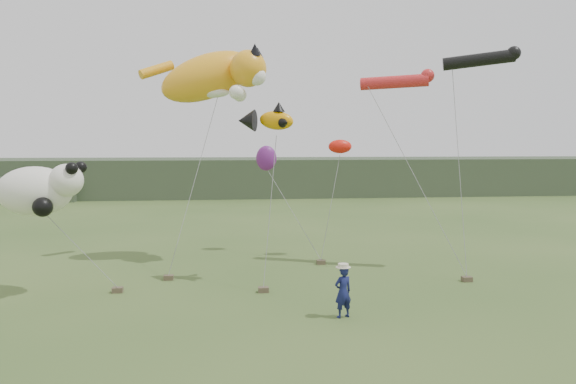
# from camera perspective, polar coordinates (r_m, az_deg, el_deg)

# --- Properties ---
(ground) EXTENTS (120.00, 120.00, 0.00)m
(ground) POSITION_cam_1_polar(r_m,az_deg,el_deg) (18.97, 3.11, -12.62)
(ground) COLOR #385123
(ground) RESTS_ON ground
(headland) EXTENTS (90.00, 13.00, 4.00)m
(headland) POSITION_cam_1_polar(r_m,az_deg,el_deg) (62.63, -6.54, 1.49)
(headland) COLOR #2D3D28
(headland) RESTS_ON ground
(festival_attendant) EXTENTS (0.73, 0.60, 1.71)m
(festival_attendant) POSITION_cam_1_polar(r_m,az_deg,el_deg) (18.81, 5.61, -10.07)
(festival_attendant) COLOR #141A4D
(festival_attendant) RESTS_ON ground
(sandbag_anchors) EXTENTS (14.51, 5.01, 0.20)m
(sandbag_anchors) POSITION_cam_1_polar(r_m,az_deg,el_deg) (23.62, -1.74, -8.81)
(sandbag_anchors) COLOR brown
(sandbag_anchors) RESTS_ON ground
(cat_kite) EXTENTS (6.19, 3.30, 3.56)m
(cat_kite) POSITION_cam_1_polar(r_m,az_deg,el_deg) (27.70, -7.29, 11.65)
(cat_kite) COLOR orange
(cat_kite) RESTS_ON ground
(fish_kite) EXTENTS (2.48, 1.63, 1.21)m
(fish_kite) POSITION_cam_1_polar(r_m,az_deg,el_deg) (23.06, -2.30, 7.33)
(fish_kite) COLOR orange
(fish_kite) RESTS_ON ground
(tube_kites) EXTENTS (6.62, 3.17, 1.75)m
(tube_kites) POSITION_cam_1_polar(r_m,az_deg,el_deg) (26.97, 15.22, 11.83)
(tube_kites) COLOR black
(tube_kites) RESTS_ON ground
(panda_kite) EXTENTS (3.28, 2.12, 2.04)m
(panda_kite) POSITION_cam_1_polar(r_m,az_deg,el_deg) (23.01, -23.89, 0.20)
(panda_kite) COLOR white
(panda_kite) RESTS_ON ground
(misc_kites) EXTENTS (4.70, 2.56, 1.63)m
(misc_kites) POSITION_cam_1_polar(r_m,az_deg,el_deg) (29.09, 0.34, 3.86)
(misc_kites) COLOR red
(misc_kites) RESTS_ON ground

